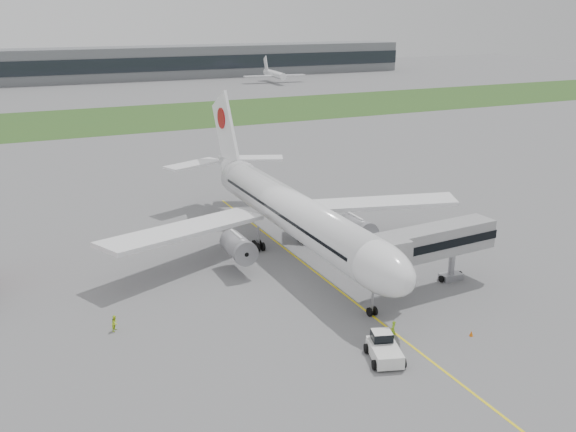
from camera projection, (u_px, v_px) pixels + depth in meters
name	position (u px, v px, depth m)	size (l,w,h in m)	color
ground	(305.00, 264.00, 77.04)	(600.00, 600.00, 0.00)	gray
apron_markings	(325.00, 279.00, 72.72)	(70.00, 70.00, 0.04)	yellow
grass_strip	(117.00, 119.00, 180.73)	(600.00, 50.00, 0.02)	#375B22
terminal_building	(67.00, 65.00, 273.54)	(320.00, 22.30, 14.00)	slate
airliner	(288.00, 209.00, 79.53)	(48.13, 53.95, 17.88)	white
pushback_tug	(384.00, 348.00, 55.93)	(3.83, 4.74, 2.16)	white
jet_bridge	(430.00, 243.00, 68.62)	(15.52, 5.47, 7.19)	gray
safety_cone_left	(377.00, 354.00, 56.31)	(0.39, 0.39, 0.53)	orange
safety_cone_right	(471.00, 333.00, 59.97)	(0.38, 0.38, 0.53)	orange
ground_crew_near	(393.00, 330.00, 59.33)	(0.64, 0.42, 1.76)	#99DB24
ground_crew_far	(115.00, 323.00, 60.84)	(0.76, 0.60, 1.57)	#D2F829
distant_aircraft_right	(275.00, 83.00, 273.17)	(26.75, 23.60, 10.23)	white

